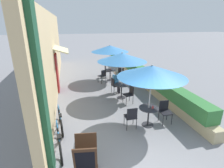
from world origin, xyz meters
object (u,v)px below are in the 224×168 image
object	(u,v)px
bicycle_second	(60,121)
cafe_chair_mid_left	(115,84)
patio_table_far	(110,73)
patio_umbrella_near	(152,71)
patio_umbrella_mid	(122,57)
patio_table_near	(149,113)
cafe_chair_near_right	(131,116)
cafe_chair_mid_right	(129,93)
patio_table_mid	(121,88)
cafe_chair_far_back	(121,73)
seated_patron_mid_left	(116,81)
coffee_cup_near	(153,107)
patio_umbrella_far	(110,49)
cafe_chair_far_left	(107,70)
cafe_chair_near_left	(165,110)
coffee_cup_mid	(122,84)
coffee_cup_far	(110,69)
menu_board	(86,157)
bicycle_leaning	(59,142)
cafe_chair_far_right	(103,75)

from	to	relation	value
bicycle_second	cafe_chair_mid_left	bearing A→B (deg)	38.69
patio_table_far	bicycle_second	size ratio (longest dim) A/B	0.44
patio_umbrella_near	patio_umbrella_mid	distance (m)	2.71
patio_table_near	cafe_chair_near_right	distance (m)	0.71
patio_table_near	cafe_chair_mid_right	xyz separation A→B (m)	(-0.03, 2.01, -0.00)
patio_table_mid	patio_table_far	world-z (taller)	same
patio_table_near	cafe_chair_far_back	world-z (taller)	cafe_chair_far_back
seated_patron_mid_left	coffee_cup_near	bearing A→B (deg)	-2.13
coffee_cup_near	patio_umbrella_far	distance (m)	5.93
cafe_chair_far_left	cafe_chair_far_back	size ratio (longest dim) A/B	1.00
cafe_chair_near_left	coffee_cup_mid	distance (m)	2.76
patio_umbrella_near	patio_table_far	size ratio (longest dim) A/B	3.26
cafe_chair_near_right	coffee_cup_far	xyz separation A→B (m)	(0.61, 5.65, 0.26)
coffee_cup_mid	cafe_chair_mid_left	bearing A→B (deg)	102.78
coffee_cup_mid	bicycle_second	bearing A→B (deg)	-145.39
patio_umbrella_near	menu_board	world-z (taller)	patio_umbrella_near
cafe_chair_mid_left	patio_table_mid	bearing A→B (deg)	6.16
patio_umbrella_far	bicycle_second	xyz separation A→B (m)	(-3.11, -5.11, -1.80)
bicycle_leaning	menu_board	bearing A→B (deg)	-61.52
coffee_cup_mid	patio_table_far	size ratio (longest dim) A/B	0.12
cafe_chair_mid_left	cafe_chair_mid_right	bearing A→B (deg)	6.16
cafe_chair_far_back	bicycle_leaning	bearing A→B (deg)	89.74
patio_table_mid	cafe_chair_mid_left	bearing A→B (deg)	105.07
cafe_chair_near_left	patio_umbrella_near	bearing A→B (deg)	6.16
cafe_chair_far_back	menu_board	distance (m)	7.70
cafe_chair_near_left	bicycle_leaning	world-z (taller)	cafe_chair_near_left
patio_umbrella_mid	cafe_chair_far_back	bearing A→B (deg)	74.05
cafe_chair_near_left	bicycle_leaning	size ratio (longest dim) A/B	0.51
cafe_chair_near_left	coffee_cup_mid	size ratio (longest dim) A/B	9.67
patio_umbrella_mid	patio_umbrella_far	distance (m)	3.00
patio_table_near	coffee_cup_near	bearing A→B (deg)	-32.53
cafe_chair_far_left	bicycle_second	xyz separation A→B (m)	(-3.05, -5.82, -0.18)
cafe_chair_mid_left	coffee_cup_far	world-z (taller)	cafe_chair_mid_left
cafe_chair_near_left	patio_umbrella_far	xyz separation A→B (m)	(-0.80, 5.64, 1.61)
seated_patron_mid_left	cafe_chair_far_left	distance (m)	3.01
cafe_chair_near_left	cafe_chair_far_back	world-z (taller)	same
coffee_cup_mid	patio_umbrella_far	distance (m)	3.35
cafe_chair_far_right	cafe_chair_far_back	bearing A→B (deg)	-23.84
patio_table_far	cafe_chair_far_right	distance (m)	0.71
cafe_chair_mid_right	cafe_chair_far_right	xyz separation A→B (m)	(-0.65, 3.28, 0.00)
cafe_chair_near_right	cafe_chair_mid_right	xyz separation A→B (m)	(0.68, 2.06, 0.00)
cafe_chair_mid_right	bicycle_leaning	world-z (taller)	cafe_chair_mid_right
seated_patron_mid_left	patio_table_near	bearing A→B (deg)	-3.96
coffee_cup_near	patio_table_mid	xyz separation A→B (m)	(-0.34, 2.77, -0.26)
bicycle_leaning	patio_umbrella_far	bearing A→B (deg)	57.72
seated_patron_mid_left	coffee_cup_far	bearing A→B (deg)	165.98
patio_table_mid	bicycle_second	xyz separation A→B (m)	(-2.98, -2.12, -0.19)
seated_patron_mid_left	cafe_chair_far_back	world-z (taller)	seated_patron_mid_left
menu_board	cafe_chair_far_back	bearing A→B (deg)	75.58
seated_patron_mid_left	patio_umbrella_far	distance (m)	2.71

